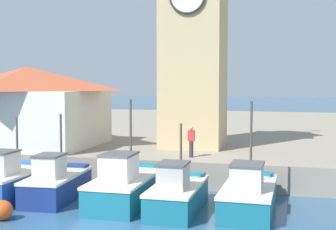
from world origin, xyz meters
TOP-DOWN VIEW (x-y plane):
  - ground_plane at (0.00, 0.00)m, footprint 300.00×300.00m
  - quay_wharf at (0.00, 26.35)m, footprint 120.00×40.00m
  - fishing_boat_far_left at (-5.20, 2.72)m, footprint 2.11×4.35m
  - fishing_boat_left_outer at (-3.08, 3.02)m, footprint 2.14×4.43m
  - fishing_boat_left_inner at (0.13, 3.16)m, footprint 2.27×5.27m
  - fishing_boat_mid_left at (2.58, 2.56)m, footprint 1.94×4.43m
  - fishing_boat_center at (5.39, 3.24)m, footprint 2.17×5.00m
  - clock_tower at (1.37, 11.79)m, footprint 4.06×4.06m
  - warehouse_left at (-8.59, 9.86)m, footprint 8.75×7.02m
  - mooring_buoy at (-3.58, -0.30)m, footprint 0.76×0.76m
  - dock_worker_near_tower at (2.06, 7.84)m, footprint 0.34×0.22m

SIDE VIEW (x-z plane):
  - ground_plane at x=0.00m, z-range 0.00..0.00m
  - mooring_buoy at x=-3.58m, z-range 0.00..0.76m
  - quay_wharf at x=0.00m, z-range 0.00..1.37m
  - fishing_boat_center at x=5.39m, z-range -1.52..2.95m
  - fishing_boat_mid_left at x=2.58m, z-range -1.05..2.50m
  - fishing_boat_left_outer at x=-3.08m, z-range -1.17..2.65m
  - fishing_boat_left_inner at x=0.13m, z-range -1.46..3.03m
  - fishing_boat_far_left at x=-5.20m, z-range -1.04..2.61m
  - dock_worker_near_tower at x=2.06m, z-range 1.40..3.02m
  - warehouse_left at x=-8.59m, z-range 1.42..6.24m
  - clock_tower at x=1.37m, z-range 0.92..15.98m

